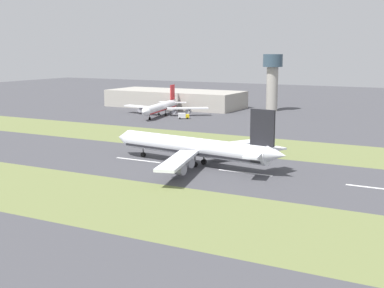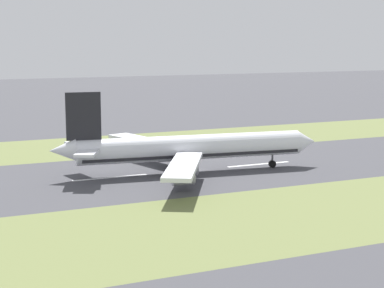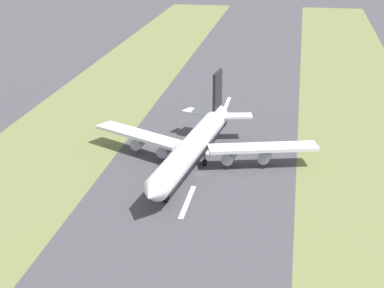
{
  "view_description": "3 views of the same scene",
  "coord_description": "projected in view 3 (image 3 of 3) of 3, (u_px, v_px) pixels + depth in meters",
  "views": [
    {
      "loc": [
        -150.53,
        -85.6,
        38.13
      ],
      "look_at": [
        2.28,
        -3.14,
        7.0
      ],
      "focal_mm": 50.0,
      "sensor_mm": 36.0,
      "label": 1
    },
    {
      "loc": [
        142.26,
        -65.53,
        31.94
      ],
      "look_at": [
        2.28,
        -3.14,
        7.0
      ],
      "focal_mm": 60.0,
      "sensor_mm": 36.0,
      "label": 2
    },
    {
      "loc": [
        -23.66,
        151.32,
        65.23
      ],
      "look_at": [
        2.28,
        -3.14,
        7.0
      ],
      "focal_mm": 60.0,
      "sensor_mm": 36.0,
      "label": 3
    }
  ],
  "objects": [
    {
      "name": "ground_plane",
      "position": [
        199.0,
        174.0,
        166.28
      ],
      "size": [
        800.0,
        800.0,
        0.0
      ],
      "primitive_type": "plane",
      "color": "#424247"
    },
    {
      "name": "grass_median_west",
      "position": [
        377.0,
        186.0,
        159.29
      ],
      "size": [
        40.0,
        600.0,
        0.01
      ],
      "primitive_type": "cube",
      "color": "olive",
      "rests_on": "ground"
    },
    {
      "name": "grass_median_east",
      "position": [
        34.0,
        163.0,
        173.27
      ],
      "size": [
        40.0,
        600.0,
        0.01
      ],
      "primitive_type": "cube",
      "color": "olive",
      "rests_on": "ground"
    },
    {
      "name": "centreline_dash_near",
      "position": [
        227.0,
        104.0,
        224.65
      ],
      "size": [
        1.2,
        18.0,
        0.01
      ],
      "primitive_type": "cube",
      "color": "silver",
      "rests_on": "ground"
    },
    {
      "name": "centreline_dash_mid",
      "position": [
        211.0,
        143.0,
        187.67
      ],
      "size": [
        1.2,
        18.0,
        0.01
      ],
      "primitive_type": "cube",
      "color": "silver",
      "rests_on": "ground"
    },
    {
      "name": "centreline_dash_far",
      "position": [
        187.0,
        202.0,
        150.7
      ],
      "size": [
        1.2,
        18.0,
        0.01
      ],
      "primitive_type": "cube",
      "color": "silver",
      "rests_on": "ground"
    },
    {
      "name": "airplane_main_jet",
      "position": [
        194.0,
        145.0,
        169.15
      ],
      "size": [
        63.64,
        67.16,
        20.2
      ],
      "color": "silver",
      "rests_on": "ground"
    }
  ]
}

